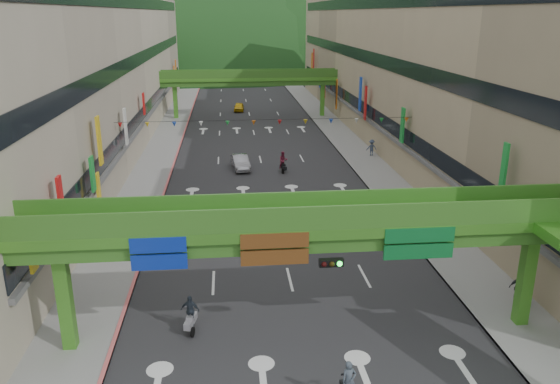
# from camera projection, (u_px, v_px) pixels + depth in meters

# --- Properties ---
(road_slab) EXTENTS (18.00, 140.00, 0.02)m
(road_slab) POSITION_uv_depth(u_px,v_px,m) (255.00, 139.00, 68.23)
(road_slab) COLOR #28282B
(road_slab) RESTS_ON ground
(sidewalk_left) EXTENTS (4.00, 140.00, 0.15)m
(sidewalk_left) POSITION_uv_depth(u_px,v_px,m) (166.00, 141.00, 67.20)
(sidewalk_left) COLOR gray
(sidewalk_left) RESTS_ON ground
(sidewalk_right) EXTENTS (4.00, 140.00, 0.15)m
(sidewalk_right) POSITION_uv_depth(u_px,v_px,m) (342.00, 137.00, 69.21)
(sidewalk_right) COLOR gray
(sidewalk_right) RESTS_ON ground
(curb_left) EXTENTS (0.20, 140.00, 0.18)m
(curb_left) POSITION_uv_depth(u_px,v_px,m) (182.00, 140.00, 67.37)
(curb_left) COLOR #CC5959
(curb_left) RESTS_ON ground
(curb_right) EXTENTS (0.20, 140.00, 0.18)m
(curb_right) POSITION_uv_depth(u_px,v_px,m) (327.00, 137.00, 69.04)
(curb_right) COLOR gray
(curb_right) RESTS_ON ground
(building_row_left) EXTENTS (12.80, 95.00, 19.00)m
(building_row_left) POSITION_uv_depth(u_px,v_px,m) (92.00, 63.00, 63.54)
(building_row_left) COLOR #9E937F
(building_row_left) RESTS_ON ground
(building_row_right) EXTENTS (12.80, 95.00, 19.00)m
(building_row_right) POSITION_uv_depth(u_px,v_px,m) (408.00, 61.00, 67.01)
(building_row_right) COLOR gray
(building_row_right) RESTS_ON ground
(overpass_near) EXTENTS (28.00, 12.27, 7.10)m
(overpass_near) POSITION_uv_depth(u_px,v_px,m) (328.00, 242.00, 24.50)
(overpass_near) COLOR #4C9E2D
(overpass_near) RESTS_ON ground
(overpass_far) EXTENTS (28.00, 2.20, 7.10)m
(overpass_far) POSITION_uv_depth(u_px,v_px,m) (249.00, 81.00, 80.73)
(overpass_far) COLOR #4C9E2D
(overpass_far) RESTS_ON ground
(hill_left) EXTENTS (168.00, 140.00, 112.00)m
(hill_left) POSITION_uv_depth(u_px,v_px,m) (189.00, 63.00, 170.87)
(hill_left) COLOR #1C4419
(hill_left) RESTS_ON ground
(hill_right) EXTENTS (208.00, 176.00, 128.00)m
(hill_right) POSITION_uv_depth(u_px,v_px,m) (306.00, 58.00, 193.45)
(hill_right) COLOR #1C4419
(hill_right) RESTS_ON ground
(bunting_string) EXTENTS (26.00, 0.36, 0.47)m
(bunting_string) POSITION_uv_depth(u_px,v_px,m) (267.00, 122.00, 47.46)
(bunting_string) COLOR black
(bunting_string) RESTS_ON ground
(scooter_rider_mid) EXTENTS (0.97, 1.59, 2.11)m
(scooter_rider_mid) POSITION_uv_depth(u_px,v_px,m) (283.00, 162.00, 53.71)
(scooter_rider_mid) COLOR black
(scooter_rider_mid) RESTS_ON ground
(scooter_rider_left) EXTENTS (1.00, 1.58, 1.95)m
(scooter_rider_left) POSITION_uv_depth(u_px,v_px,m) (190.00, 314.00, 26.79)
(scooter_rider_left) COLOR gray
(scooter_rider_left) RESTS_ON ground
(scooter_rider_far) EXTENTS (0.92, 1.58, 2.01)m
(scooter_rider_far) POSITION_uv_depth(u_px,v_px,m) (259.00, 212.00, 40.27)
(scooter_rider_far) COLOR maroon
(scooter_rider_far) RESTS_ON ground
(parked_scooter_row) EXTENTS (1.60, 7.17, 1.08)m
(parked_scooter_row) POSITION_uv_depth(u_px,v_px,m) (383.00, 219.00, 40.26)
(parked_scooter_row) COLOR black
(parked_scooter_row) RESTS_ON ground
(car_silver) EXTENTS (2.00, 4.45, 1.42)m
(car_silver) POSITION_uv_depth(u_px,v_px,m) (240.00, 162.00, 54.92)
(car_silver) COLOR #98979E
(car_silver) RESTS_ON ground
(car_yellow) EXTENTS (1.81, 3.93, 1.31)m
(car_yellow) POSITION_uv_depth(u_px,v_px,m) (239.00, 107.00, 87.59)
(car_yellow) COLOR gold
(car_yellow) RESTS_ON ground
(pedestrian_red) EXTENTS (0.91, 0.84, 1.50)m
(pedestrian_red) POSITION_uv_depth(u_px,v_px,m) (523.00, 291.00, 29.40)
(pedestrian_red) COLOR #BE1E3B
(pedestrian_red) RESTS_ON ground
(pedestrian_dark) EXTENTS (1.02, 0.57, 1.65)m
(pedestrian_dark) POSITION_uv_depth(u_px,v_px,m) (518.00, 290.00, 29.35)
(pedestrian_dark) COLOR #222229
(pedestrian_dark) RESTS_ON ground
(pedestrian_blue) EXTENTS (0.84, 0.55, 1.78)m
(pedestrian_blue) POSITION_uv_depth(u_px,v_px,m) (372.00, 149.00, 59.61)
(pedestrian_blue) COLOR #384359
(pedestrian_blue) RESTS_ON ground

